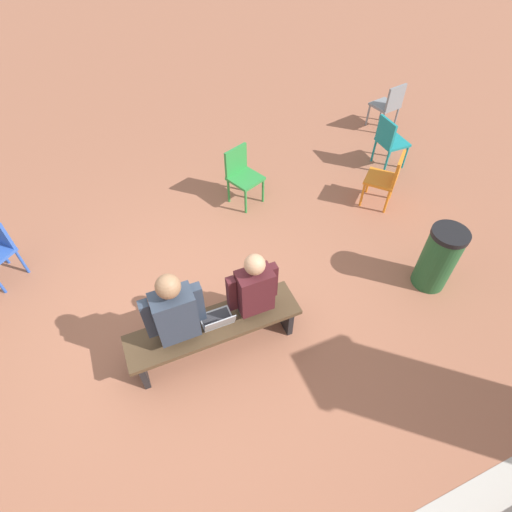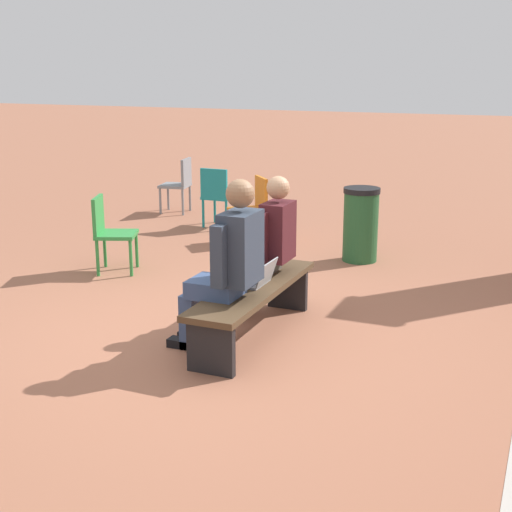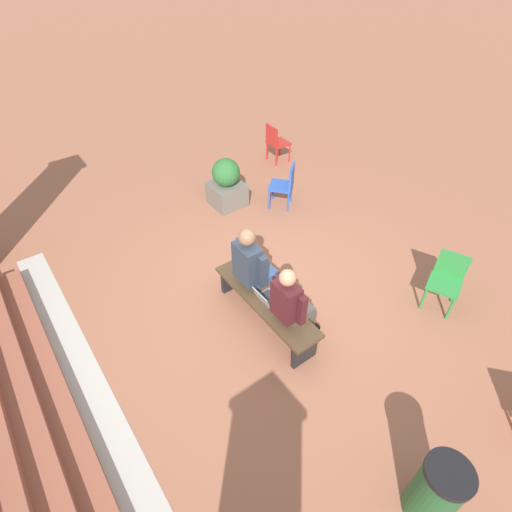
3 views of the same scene
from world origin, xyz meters
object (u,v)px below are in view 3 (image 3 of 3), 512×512
at_px(bench, 266,304).
at_px(laptop, 267,298).
at_px(litter_bin, 436,491).
at_px(plastic_chair_near_bench_left, 285,184).
at_px(person_student, 292,304).
at_px(plastic_chair_far_right, 447,278).
at_px(planter, 227,184).
at_px(person_adult, 254,266).
at_px(plastic_chair_foreground, 276,141).

xyz_separation_m(bench, laptop, (-0.04, 0.01, 0.15)).
bearing_deg(litter_bin, plastic_chair_near_bench_left, -24.67).
bearing_deg(laptop, bench, -16.21).
distance_m(person_student, plastic_chair_far_right, 2.31).
xyz_separation_m(plastic_chair_near_bench_left, planter, (0.69, 0.85, -0.04)).
bearing_deg(plastic_chair_near_bench_left, litter_bin, 155.33).
xyz_separation_m(person_adult, planter, (2.40, -1.10, -0.30)).
height_order(person_adult, plastic_chair_near_bench_left, person_adult).
height_order(plastic_chair_near_bench_left, litter_bin, litter_bin).
distance_m(plastic_chair_foreground, planter, 1.98).
bearing_deg(plastic_chair_near_bench_left, plastic_chair_foreground, -32.69).
bearing_deg(planter, plastic_chair_far_right, -164.89).
relative_size(laptop, plastic_chair_foreground, 0.38).
height_order(bench, planter, planter).
distance_m(person_adult, plastic_chair_foreground, 4.34).
bearing_deg(litter_bin, person_student, -5.97).
height_order(bench, plastic_chair_far_right, plastic_chair_far_right).
height_order(plastic_chair_near_bench_left, plastic_chair_foreground, same).
height_order(person_adult, plastic_chair_far_right, person_adult).
height_order(plastic_chair_foreground, litter_bin, litter_bin).
bearing_deg(laptop, plastic_chair_far_right, -117.15).
height_order(person_adult, planter, person_adult).
xyz_separation_m(bench, person_adult, (0.35, -0.07, 0.38)).
bearing_deg(person_adult, person_student, 179.63).
height_order(bench, plastic_chair_near_bench_left, plastic_chair_near_bench_left).
bearing_deg(plastic_chair_far_right, laptop, 62.85).
bearing_deg(plastic_chair_far_right, plastic_chair_foreground, -8.93).
bearing_deg(person_student, planter, -19.18).
relative_size(bench, person_student, 1.38).
distance_m(bench, plastic_chair_foreground, 4.64).
bearing_deg(plastic_chair_far_right, litter_bin, 122.36).
xyz_separation_m(plastic_chair_foreground, litter_bin, (-6.27, 3.15, -0.05)).
bearing_deg(planter, plastic_chair_near_bench_left, -129.11).
bearing_deg(plastic_chair_near_bench_left, laptop, 135.91).
height_order(person_student, plastic_chair_far_right, person_student).
xyz_separation_m(plastic_chair_near_bench_left, plastic_chair_foreground, (1.50, -0.96, 0.00)).
bearing_deg(laptop, planter, -23.01).
distance_m(planter, litter_bin, 5.63).
height_order(person_student, plastic_chair_near_bench_left, person_student).
distance_m(plastic_chair_foreground, litter_bin, 7.02).
bearing_deg(planter, plastic_chair_foreground, -65.93).
bearing_deg(person_adult, planter, -24.69).
height_order(person_student, laptop, person_student).
xyz_separation_m(plastic_chair_near_bench_left, litter_bin, (-4.78, 2.19, -0.05)).
distance_m(bench, person_student, 0.56).
bearing_deg(planter, person_adult, 155.31).
bearing_deg(bench, planter, -23.11).
height_order(person_adult, plastic_chair_foreground, person_adult).
xyz_separation_m(laptop, planter, (2.79, -1.18, -0.06)).
height_order(laptop, plastic_chair_foreground, plastic_chair_foreground).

